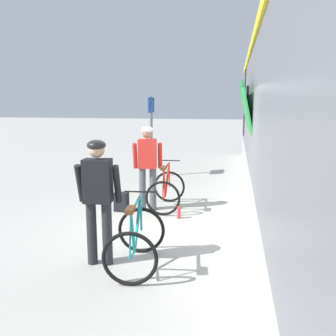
% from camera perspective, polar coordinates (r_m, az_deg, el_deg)
% --- Properties ---
extents(ground_plane, '(80.00, 80.00, 0.00)m').
position_cam_1_polar(ground_plane, '(6.81, 0.82, -9.10)').
color(ground_plane, '#A09E99').
extents(train_car, '(3.23, 16.51, 3.88)m').
position_cam_1_polar(train_car, '(7.60, 24.25, 7.19)').
color(train_car, slate).
rests_on(train_car, ground).
extents(cyclist_near_in_dark, '(0.63, 0.35, 1.76)m').
position_cam_1_polar(cyclist_near_in_dark, '(5.11, -10.83, -3.58)').
color(cyclist_near_in_dark, '#232328').
rests_on(cyclist_near_in_dark, ground).
extents(cyclist_far_in_red, '(0.65, 0.38, 1.76)m').
position_cam_1_polar(cyclist_far_in_red, '(7.59, -3.22, 1.16)').
color(cyclist_far_in_red, '#4C515B').
rests_on(cyclist_far_in_red, ground).
extents(bicycle_near_teal, '(0.82, 1.14, 0.99)m').
position_cam_1_polar(bicycle_near_teal, '(5.11, -4.99, -11.11)').
color(bicycle_near_teal, black).
rests_on(bicycle_near_teal, ground).
extents(bicycle_far_red, '(0.76, 1.10, 0.99)m').
position_cam_1_polar(bicycle_far_red, '(7.81, -0.28, -3.45)').
color(bicycle_far_red, black).
rests_on(bicycle_far_red, ground).
extents(backpack_on_platform, '(0.30, 0.22, 0.40)m').
position_cam_1_polar(backpack_on_platform, '(7.72, -7.26, -5.25)').
color(backpack_on_platform, black).
rests_on(backpack_on_platform, ground).
extents(water_bottle_near_the_bikes, '(0.07, 0.07, 0.24)m').
position_cam_1_polar(water_bottle_near_the_bikes, '(7.22, 1.70, -6.94)').
color(water_bottle_near_the_bikes, red).
rests_on(water_bottle_near_the_bikes, ground).
extents(platform_sign_post, '(0.08, 0.70, 2.40)m').
position_cam_1_polar(platform_sign_post, '(11.00, -2.62, 7.02)').
color(platform_sign_post, '#595B60').
rests_on(platform_sign_post, ground).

